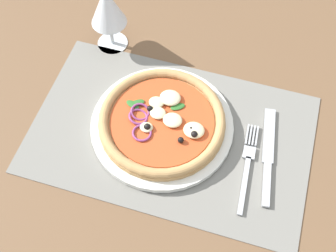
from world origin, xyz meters
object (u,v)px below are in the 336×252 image
at_px(pizza, 162,121).
at_px(wine_glass, 107,8).
at_px(knife, 268,154).
at_px(fork, 248,162).
at_px(plate, 162,125).

height_order(pizza, wine_glass, wine_glass).
relative_size(knife, wine_glass, 1.35).
xyz_separation_m(pizza, fork, (0.17, -0.03, -0.02)).
bearing_deg(pizza, fork, -9.36).
distance_m(fork, knife, 0.04).
distance_m(plate, fork, 0.17).
bearing_deg(plate, fork, -9.20).
relative_size(pizza, wine_glass, 1.58).
bearing_deg(pizza, wine_glass, 133.78).
relative_size(plate, knife, 1.33).
relative_size(pizza, knife, 1.17).
xyz_separation_m(plate, wine_glass, (-0.16, 0.17, 0.09)).
distance_m(fork, wine_glass, 0.40).
relative_size(plate, pizza, 1.14).
distance_m(plate, pizza, 0.02).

